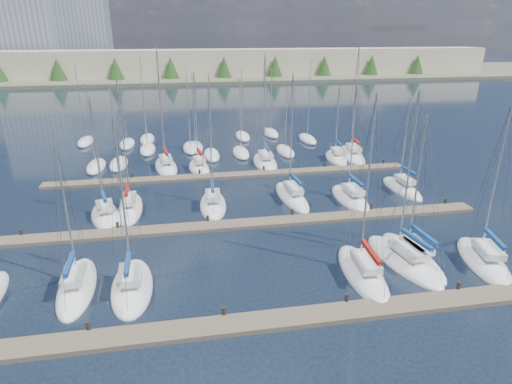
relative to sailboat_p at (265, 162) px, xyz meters
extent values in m
plane|color=#192332|center=(-4.91, 25.36, -0.18)|extent=(400.00, 400.00, 0.00)
cube|color=#6B5E4C|center=(-4.91, -32.64, -0.03)|extent=(44.00, 1.80, 0.35)
cylinder|color=#2D261C|center=(-16.91, -31.74, 0.12)|extent=(0.26, 0.26, 1.10)
cylinder|color=#2D261C|center=(-8.91, -31.74, 0.12)|extent=(0.26, 0.26, 1.10)
cylinder|color=#2D261C|center=(-0.91, -31.74, 0.12)|extent=(0.26, 0.26, 1.10)
cylinder|color=#2D261C|center=(7.09, -31.74, 0.12)|extent=(0.26, 0.26, 1.10)
cube|color=#6B5E4C|center=(-4.91, -18.64, -0.03)|extent=(44.00, 1.80, 0.35)
cylinder|color=#2D261C|center=(-24.91, -17.74, 0.12)|extent=(0.26, 0.26, 1.10)
cylinder|color=#2D261C|center=(-16.91, -17.74, 0.12)|extent=(0.26, 0.26, 1.10)
cylinder|color=#2D261C|center=(-8.91, -17.74, 0.12)|extent=(0.26, 0.26, 1.10)
cylinder|color=#2D261C|center=(-0.91, -17.74, 0.12)|extent=(0.26, 0.26, 1.10)
cylinder|color=#2D261C|center=(7.09, -17.74, 0.12)|extent=(0.26, 0.26, 1.10)
cylinder|color=#2D261C|center=(15.09, -17.74, 0.12)|extent=(0.26, 0.26, 1.10)
cube|color=#6B5E4C|center=(-4.91, -4.64, -0.03)|extent=(44.00, 1.80, 0.35)
cylinder|color=#2D261C|center=(-24.91, -3.74, 0.12)|extent=(0.26, 0.26, 1.10)
cylinder|color=#2D261C|center=(-16.91, -3.74, 0.12)|extent=(0.26, 0.26, 1.10)
cylinder|color=#2D261C|center=(-8.91, -3.74, 0.12)|extent=(0.26, 0.26, 1.10)
cylinder|color=#2D261C|center=(-0.91, -3.74, 0.12)|extent=(0.26, 0.26, 1.10)
cylinder|color=#2D261C|center=(7.09, -3.74, 0.12)|extent=(0.26, 0.26, 1.10)
cylinder|color=#2D261C|center=(15.09, -3.74, 0.12)|extent=(0.26, 0.26, 1.10)
ellipsoid|color=white|center=(0.00, 0.03, -0.13)|extent=(3.25, 8.88, 1.60)
cube|color=maroon|center=(0.00, 0.03, -0.13)|extent=(1.68, 4.27, 0.12)
cube|color=silver|center=(-0.02, -0.41, 1.17)|extent=(1.72, 3.13, 0.50)
cylinder|color=#9EA0A5|center=(0.03, 0.73, 7.36)|extent=(0.14, 0.14, 12.89)
cylinder|color=#9EA0A5|center=(-0.04, -1.11, 2.22)|extent=(0.24, 3.69, 0.10)
cube|color=navy|center=(-0.04, -1.11, 2.34)|extent=(0.42, 3.40, 0.30)
ellipsoid|color=white|center=(6.28, -14.46, -0.13)|extent=(2.82, 8.28, 1.60)
cube|color=black|center=(6.28, -14.46, -0.13)|extent=(1.46, 3.98, 0.12)
cube|color=silver|center=(6.29, -14.87, 1.17)|extent=(1.53, 2.91, 0.50)
cylinder|color=#9EA0A5|center=(6.27, -13.80, 6.26)|extent=(0.14, 0.14, 10.69)
cylinder|color=#9EA0A5|center=(6.29, -15.53, 2.22)|extent=(0.15, 3.46, 0.10)
cube|color=navy|center=(6.29, -15.53, 2.34)|extent=(0.35, 3.19, 0.30)
ellipsoid|color=white|center=(-18.60, -26.65, -0.13)|extent=(2.85, 8.01, 1.60)
cube|color=black|center=(-18.60, -26.65, -0.13)|extent=(1.47, 3.85, 0.12)
cube|color=silver|center=(-18.58, -27.04, 1.17)|extent=(1.49, 2.83, 0.50)
cylinder|color=#9EA0A5|center=(-18.63, -26.02, 5.53)|extent=(0.14, 0.14, 9.23)
cylinder|color=#9EA0A5|center=(-18.55, -27.67, 2.22)|extent=(0.27, 3.31, 0.10)
cube|color=navy|center=(-18.55, -27.67, 2.34)|extent=(0.46, 3.06, 0.30)
ellipsoid|color=white|center=(-8.09, -13.56, -0.13)|extent=(3.08, 7.72, 1.60)
cube|color=maroon|center=(-8.09, -13.56, -0.13)|extent=(1.58, 3.71, 0.12)
cube|color=silver|center=(-8.11, -13.94, 1.17)|extent=(1.60, 2.73, 0.50)
cylinder|color=#9EA0A5|center=(-8.05, -12.95, 6.42)|extent=(0.14, 0.14, 11.01)
cylinder|color=#9EA0A5|center=(-8.14, -14.54, 2.22)|extent=(0.28, 3.18, 0.10)
cube|color=navy|center=(-8.14, -14.54, 2.34)|extent=(0.47, 2.94, 0.30)
ellipsoid|color=white|center=(-16.27, -13.02, -0.13)|extent=(2.56, 8.29, 1.60)
cube|color=silver|center=(-16.26, -13.43, 1.17)|extent=(1.36, 2.91, 0.50)
cylinder|color=#9EA0A5|center=(-16.29, -12.36, 6.75)|extent=(0.14, 0.14, 11.66)
cylinder|color=#9EA0A5|center=(-16.24, -14.09, 2.22)|extent=(0.20, 3.46, 0.10)
cube|color=maroon|center=(-16.24, -14.09, 2.34)|extent=(0.39, 3.19, 0.30)
ellipsoid|color=white|center=(-14.84, -27.30, -0.13)|extent=(3.04, 7.59, 1.60)
cube|color=maroon|center=(-14.84, -27.30, -0.13)|extent=(1.57, 3.65, 0.12)
cube|color=silver|center=(-14.83, -27.68, 1.17)|extent=(1.62, 2.67, 0.50)
cylinder|color=#9EA0A5|center=(-14.86, -26.70, 6.32)|extent=(0.14, 0.14, 10.81)
cylinder|color=#9EA0A5|center=(-14.81, -28.28, 2.22)|extent=(0.20, 3.15, 0.10)
cube|color=navy|center=(-14.81, -28.28, 2.34)|extent=(0.39, 2.91, 0.30)
ellipsoid|color=white|center=(0.34, -12.80, -0.13)|extent=(2.91, 9.10, 1.60)
cube|color=black|center=(0.34, -12.80, -0.13)|extent=(1.49, 4.37, 0.12)
cube|color=silver|center=(0.36, -13.24, 1.17)|extent=(1.50, 3.21, 0.50)
cylinder|color=#9EA0A5|center=(0.30, -12.08, 6.80)|extent=(0.14, 0.14, 11.77)
cylinder|color=#9EA0A5|center=(0.40, -13.96, 2.22)|extent=(0.30, 3.78, 0.10)
cube|color=navy|center=(0.40, -13.96, 2.34)|extent=(0.48, 3.48, 0.30)
ellipsoid|color=white|center=(6.46, -26.81, -0.13)|extent=(2.73, 8.36, 1.60)
cube|color=black|center=(6.46, -26.81, -0.13)|extent=(1.40, 4.02, 0.12)
cube|color=silver|center=(6.49, -27.22, 1.17)|extent=(1.42, 2.95, 0.50)
cylinder|color=#9EA0A5|center=(6.43, -26.15, 5.96)|extent=(0.14, 0.14, 10.08)
cylinder|color=#9EA0A5|center=(6.52, -27.88, 2.22)|extent=(0.28, 3.47, 0.10)
cube|color=navy|center=(6.52, -27.88, 2.34)|extent=(0.46, 3.20, 0.30)
ellipsoid|color=white|center=(-18.40, -14.56, -0.13)|extent=(4.27, 7.44, 1.60)
cube|color=black|center=(-18.40, -14.56, -0.13)|extent=(2.16, 3.60, 0.12)
cube|color=silver|center=(-18.31, -14.90, 1.17)|extent=(2.01, 2.73, 0.50)
cylinder|color=#9EA0A5|center=(-18.53, -14.02, 5.99)|extent=(0.14, 0.14, 10.14)
cylinder|color=#9EA0A5|center=(-18.18, -15.45, 2.22)|extent=(0.80, 2.88, 0.10)
cube|color=navy|center=(-18.18, -15.45, 2.34)|extent=(0.94, 2.70, 0.30)
ellipsoid|color=white|center=(10.03, 0.21, -0.13)|extent=(3.23, 7.23, 1.60)
cube|color=silver|center=(9.99, -0.14, 1.17)|extent=(1.62, 2.58, 0.50)
cylinder|color=#9EA0A5|center=(10.10, 0.77, 5.22)|extent=(0.14, 0.14, 8.60)
cylinder|color=#9EA0A5|center=(9.93, -0.69, 2.22)|extent=(0.43, 2.93, 0.10)
cube|color=navy|center=(9.93, -0.69, 2.34)|extent=(0.60, 2.72, 0.30)
ellipsoid|color=white|center=(11.52, -28.41, -0.13)|extent=(4.60, 8.27, 1.60)
cube|color=silver|center=(11.42, -28.78, 1.17)|extent=(2.14, 3.03, 0.50)
cylinder|color=#9EA0A5|center=(11.68, -27.80, 6.57)|extent=(0.14, 0.14, 11.31)
cylinder|color=#9EA0A5|center=(11.27, -29.39, 2.22)|extent=(0.92, 3.21, 0.10)
cube|color=navy|center=(11.27, -29.39, 2.34)|extent=(1.04, 3.01, 0.30)
ellipsoid|color=white|center=(1.63, -28.45, -0.13)|extent=(3.20, 8.59, 1.60)
cube|color=maroon|center=(1.63, -28.45, -0.13)|extent=(1.64, 4.13, 0.12)
cube|color=silver|center=(1.60, -28.87, 1.17)|extent=(1.65, 3.04, 0.50)
cylinder|color=#9EA0A5|center=(1.67, -27.78, 6.88)|extent=(0.14, 0.14, 11.92)
cylinder|color=#9EA0A5|center=(1.55, -29.54, 2.22)|extent=(0.34, 3.54, 0.10)
cube|color=maroon|center=(1.55, -29.54, 2.34)|extent=(0.52, 3.27, 0.30)
ellipsoid|color=white|center=(-13.03, 0.31, -0.13)|extent=(3.75, 9.11, 1.60)
cube|color=black|center=(-13.03, 0.31, -0.13)|extent=(1.91, 4.39, 0.12)
cube|color=silver|center=(-12.97, -0.13, 1.17)|extent=(1.84, 3.26, 0.50)
cylinder|color=#9EA0A5|center=(-13.11, 1.01, 7.88)|extent=(0.14, 0.14, 13.92)
cylinder|color=#9EA0A5|center=(-12.88, -0.83, 2.22)|extent=(0.56, 3.70, 0.10)
cube|color=maroon|center=(-12.88, -0.83, 2.34)|extent=(0.72, 3.43, 0.30)
ellipsoid|color=white|center=(13.12, -12.55, -0.13)|extent=(2.51, 7.66, 1.60)
cube|color=silver|center=(13.13, -12.93, 1.17)|extent=(1.35, 2.69, 0.50)
cylinder|color=#9EA0A5|center=(13.11, -11.94, 5.42)|extent=(0.14, 0.14, 9.01)
cylinder|color=#9EA0A5|center=(13.14, -13.54, 2.22)|extent=(0.16, 3.20, 0.10)
cube|color=navy|center=(13.14, -13.54, 2.34)|extent=(0.36, 2.95, 0.30)
ellipsoid|color=white|center=(-8.83, -0.94, -0.13)|extent=(3.20, 6.92, 1.60)
cube|color=silver|center=(-8.79, -1.27, 1.17)|extent=(1.60, 2.48, 0.50)
cylinder|color=#9EA0A5|center=(-8.89, -0.40, 6.38)|extent=(0.14, 0.14, 10.92)
cylinder|color=#9EA0A5|center=(-8.73, -1.80, 2.22)|extent=(0.43, 2.80, 0.10)
cube|color=maroon|center=(-8.73, -1.80, 2.34)|extent=(0.60, 2.60, 0.30)
ellipsoid|color=white|center=(5.44, -27.27, -0.13)|extent=(4.01, 9.02, 1.60)
cube|color=silver|center=(5.51, -27.71, 1.17)|extent=(1.96, 3.24, 0.50)
cylinder|color=#9EA0A5|center=(5.35, -26.58, 6.89)|extent=(0.14, 0.14, 11.94)
cylinder|color=#9EA0A5|center=(5.60, -28.40, 2.22)|extent=(0.62, 3.64, 0.10)
cube|color=navy|center=(5.60, -28.40, 2.34)|extent=(0.77, 3.38, 0.30)
ellipsoid|color=white|center=(12.82, 1.36, -0.13)|extent=(4.04, 9.84, 1.60)
cube|color=silver|center=(12.76, 0.89, 1.17)|extent=(1.97, 3.52, 0.50)
cylinder|color=#9EA0A5|center=(12.93, 2.12, 7.68)|extent=(0.14, 0.14, 13.53)
cylinder|color=#9EA0A5|center=(12.66, 0.13, 2.22)|extent=(0.64, 3.99, 0.10)
cube|color=maroon|center=(12.66, 0.13, 2.34)|extent=(0.79, 3.70, 0.30)
cylinder|color=#9EA0A5|center=(-25.66, 15.25, 6.32)|extent=(0.12, 0.12, 11.20)
ellipsoid|color=white|center=(-25.66, 15.25, 0.07)|extent=(2.20, 6.40, 1.40)
cylinder|color=#9EA0A5|center=(-8.85, 8.81, 5.79)|extent=(0.12, 0.12, 10.14)
ellipsoid|color=white|center=(-8.85, 8.81, 0.07)|extent=(2.20, 6.40, 1.40)
cylinder|color=#9EA0A5|center=(-9.59, 8.60, 5.96)|extent=(0.12, 0.12, 10.49)
ellipsoid|color=white|center=(-9.59, 8.60, 0.07)|extent=(2.20, 6.40, 1.40)
cylinder|color=#9EA0A5|center=(4.16, 15.89, 5.75)|extent=(0.12, 0.12, 10.06)
ellipsoid|color=white|center=(4.16, 15.89, 0.07)|extent=(2.20, 6.40, 1.40)
cylinder|color=#9EA0A5|center=(-19.14, 12.69, 5.41)|extent=(0.12, 0.12, 9.39)
ellipsoid|color=white|center=(-19.14, 12.69, 0.07)|extent=(2.20, 6.40, 1.40)
cylinder|color=#9EA0A5|center=(-21.88, 1.54, 5.64)|extent=(0.12, 0.12, 9.85)
ellipsoid|color=white|center=(-21.88, 1.54, 0.07)|extent=(2.20, 6.40, 1.40)
cylinder|color=#9EA0A5|center=(-19.14, 2.18, 5.37)|extent=(0.12, 0.12, 9.30)
ellipsoid|color=white|center=(-19.14, 2.18, 0.07)|extent=(2.20, 6.40, 1.40)
cylinder|color=#9EA0A5|center=(9.07, 10.76, 6.56)|extent=(0.12, 0.12, 11.68)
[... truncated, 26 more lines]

